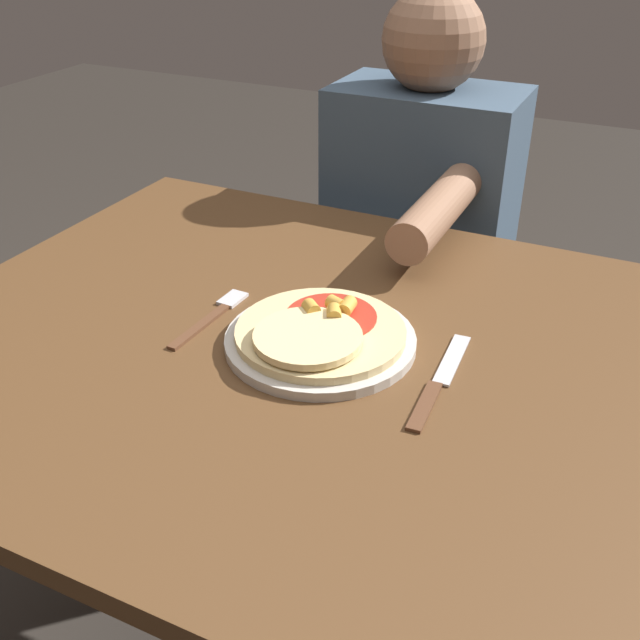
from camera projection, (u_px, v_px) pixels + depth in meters
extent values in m
cube|color=brown|center=(304.00, 350.00, 1.02)|extent=(1.10, 0.89, 0.03)
cylinder|color=brown|center=(190.00, 354.00, 1.70)|extent=(0.06, 0.06, 0.72)
cylinder|color=beige|center=(320.00, 341.00, 1.00)|extent=(0.26, 0.26, 0.01)
cylinder|color=#E0C689|center=(320.00, 333.00, 0.99)|extent=(0.23, 0.23, 0.01)
cylinder|color=#B22D1E|center=(331.00, 316.00, 1.02)|extent=(0.13, 0.13, 0.00)
cylinder|color=beige|center=(308.00, 337.00, 0.96)|extent=(0.14, 0.14, 0.01)
cylinder|color=gold|center=(336.00, 304.00, 1.02)|extent=(0.03, 0.03, 0.02)
cylinder|color=gold|center=(308.00, 308.00, 1.01)|extent=(0.03, 0.03, 0.02)
cylinder|color=gold|center=(347.00, 307.00, 1.02)|extent=(0.02, 0.03, 0.02)
cylinder|color=gold|center=(334.00, 313.00, 1.00)|extent=(0.03, 0.03, 0.02)
cube|color=brown|center=(200.00, 326.00, 1.04)|extent=(0.02, 0.13, 0.00)
cube|color=silver|center=(233.00, 299.00, 1.11)|extent=(0.03, 0.05, 0.00)
cube|color=brown|center=(425.00, 406.00, 0.89)|extent=(0.02, 0.10, 0.00)
cube|color=silver|center=(452.00, 359.00, 0.97)|extent=(0.03, 0.12, 0.00)
cylinder|color=#2D2D38|center=(375.00, 385.00, 1.82)|extent=(0.11, 0.11, 0.46)
cylinder|color=#2D2D38|center=(440.00, 403.00, 1.76)|extent=(0.11, 0.11, 0.46)
cube|color=#3D5166|center=(421.00, 208.00, 1.54)|extent=(0.36, 0.22, 0.49)
sphere|color=#8E664C|center=(433.00, 40.00, 1.37)|extent=(0.19, 0.19, 0.19)
cylinder|color=#8E664C|center=(437.00, 210.00, 1.24)|extent=(0.07, 0.30, 0.07)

